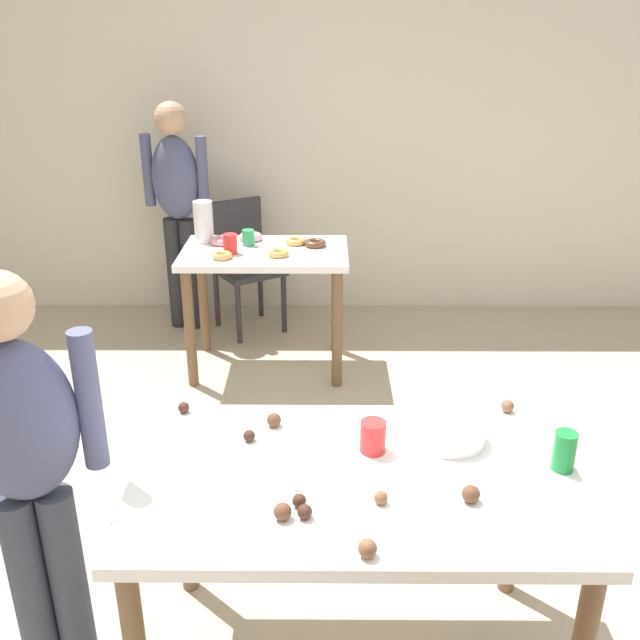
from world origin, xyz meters
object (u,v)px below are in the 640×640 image
at_px(person_girl_near, 26,461).
at_px(mixing_bowl, 451,433).
at_px(dining_table_far, 265,272).
at_px(person_adult_far, 177,198).
at_px(pitcher_far, 203,221).
at_px(soda_can, 564,451).
at_px(chair_far_table, 243,257).
at_px(dining_table_near, 355,500).

xyz_separation_m(person_girl_near, mixing_bowl, (1.24, 0.22, -0.04)).
distance_m(dining_table_far, person_adult_far, 0.93).
bearing_deg(mixing_bowl, dining_table_far, 110.24).
xyz_separation_m(person_adult_far, mixing_bowl, (1.36, -2.65, -0.13)).
height_order(mixing_bowl, pitcher_far, pitcher_far).
xyz_separation_m(mixing_bowl, soda_can, (0.30, -0.14, 0.03)).
bearing_deg(person_adult_far, pitcher_far, -62.05).
bearing_deg(person_girl_near, pitcher_far, 87.11).
bearing_deg(soda_can, pitcher_far, 121.34).
xyz_separation_m(dining_table_far, person_girl_near, (-0.49, -2.24, 0.21)).
height_order(person_girl_near, pitcher_far, person_girl_near).
bearing_deg(mixing_bowl, soda_can, -25.41).
bearing_deg(pitcher_far, soda_can, -58.66).
relative_size(dining_table_far, chair_far_table, 1.10).
distance_m(dining_table_near, person_girl_near, 0.95).
height_order(chair_far_table, person_girl_near, person_girl_near).
bearing_deg(dining_table_far, person_adult_far, 134.44).
relative_size(chair_far_table, pitcher_far, 3.57).
bearing_deg(dining_table_near, dining_table_far, 101.32).
distance_m(person_girl_near, mixing_bowl, 1.26).
bearing_deg(dining_table_near, chair_far_table, 102.75).
relative_size(mixing_bowl, pitcher_far, 0.85).
distance_m(person_adult_far, soda_can, 3.25).
height_order(person_adult_far, mixing_bowl, person_adult_far).
height_order(dining_table_near, chair_far_table, chair_far_table).
height_order(chair_far_table, person_adult_far, person_adult_far).
distance_m(chair_far_table, person_girl_near, 2.92).
bearing_deg(pitcher_far, dining_table_far, -24.47).
bearing_deg(dining_table_far, dining_table_near, -78.68).
bearing_deg(dining_table_far, mixing_bowl, -69.76).
bearing_deg(person_adult_far, chair_far_table, 2.58).
bearing_deg(mixing_bowl, chair_far_table, 109.57).
height_order(person_girl_near, soda_can, person_girl_near).
bearing_deg(pitcher_far, person_adult_far, 117.95).
xyz_separation_m(dining_table_far, chair_far_table, (-0.20, 0.65, -0.12)).
distance_m(dining_table_near, chair_far_table, 2.91).
relative_size(chair_far_table, soda_can, 7.13).
xyz_separation_m(soda_can, pitcher_far, (-1.42, 2.33, 0.06)).
relative_size(chair_far_table, person_girl_near, 0.63).
xyz_separation_m(person_adult_far, soda_can, (1.66, -2.79, -0.10)).
xyz_separation_m(chair_far_table, mixing_bowl, (0.95, -2.66, 0.28)).
bearing_deg(pitcher_far, chair_far_table, 70.49).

